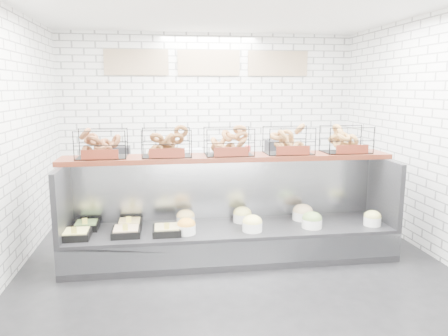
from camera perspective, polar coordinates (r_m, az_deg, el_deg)
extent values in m
plane|color=black|center=(5.29, 1.48, -12.76)|extent=(5.50, 5.50, 0.00)
cube|color=silver|center=(7.61, -1.98, 6.02)|extent=(5.00, 0.02, 3.00)
cube|color=silver|center=(5.87, 26.44, 3.62)|extent=(0.02, 5.50, 3.00)
cube|color=white|center=(4.95, 1.66, 21.08)|extent=(5.00, 5.50, 0.02)
cube|color=tan|center=(7.53, -11.37, 13.39)|extent=(1.05, 0.03, 0.42)
cube|color=tan|center=(7.57, -2.01, 13.57)|extent=(1.05, 0.03, 0.42)
cube|color=tan|center=(7.80, 7.04, 13.41)|extent=(1.05, 0.03, 0.42)
cube|color=black|center=(5.49, 0.96, -9.63)|extent=(4.00, 0.90, 0.40)
cube|color=#93969B|center=(5.09, 1.76, -11.08)|extent=(4.00, 0.03, 0.28)
cube|color=#93969B|center=(5.71, 0.32, -2.56)|extent=(4.00, 0.08, 0.80)
cube|color=black|center=(5.38, -20.29, -4.06)|extent=(0.06, 0.90, 0.80)
cube|color=black|center=(5.95, 20.06, -2.67)|extent=(0.06, 0.90, 0.80)
cube|color=black|center=(5.28, -18.74, -8.27)|extent=(0.31, 0.31, 0.08)
cube|color=#F8EF7E|center=(5.27, -18.76, -7.91)|extent=(0.27, 0.27, 0.04)
cube|color=#F2E454|center=(5.15, -19.01, -7.71)|extent=(0.06, 0.01, 0.08)
cube|color=black|center=(5.57, -17.51, -7.25)|extent=(0.28, 0.28, 0.08)
cube|color=#72994E|center=(5.56, -17.53, -6.91)|extent=(0.24, 0.24, 0.04)
cube|color=#F2E454|center=(5.45, -17.73, -6.66)|extent=(0.06, 0.01, 0.08)
cube|color=black|center=(5.23, -12.64, -8.17)|extent=(0.32, 0.32, 0.08)
cube|color=#DAB586|center=(5.22, -12.66, -7.80)|extent=(0.28, 0.28, 0.04)
cube|color=#F2E454|center=(5.09, -12.78, -7.61)|extent=(0.06, 0.01, 0.08)
cube|color=black|center=(5.50, -12.22, -7.20)|extent=(0.29, 0.29, 0.08)
cube|color=#EED279|center=(5.49, -12.23, -6.86)|extent=(0.25, 0.25, 0.04)
cube|color=#F2E454|center=(5.38, -12.33, -6.62)|extent=(0.06, 0.01, 0.08)
cube|color=black|center=(5.19, -7.48, -8.12)|extent=(0.33, 0.33, 0.08)
cube|color=tan|center=(5.18, -7.49, -7.75)|extent=(0.28, 0.28, 0.04)
cube|color=#F2E454|center=(5.06, -7.48, -7.56)|extent=(0.06, 0.01, 0.08)
cylinder|color=white|center=(5.17, -4.94, -7.97)|extent=(0.22, 0.22, 0.11)
ellipsoid|color=gold|center=(5.15, -4.95, -7.34)|extent=(0.22, 0.22, 0.15)
cylinder|color=white|center=(5.50, -5.03, -6.83)|extent=(0.23, 0.23, 0.11)
ellipsoid|color=#DBBC70|center=(5.49, -5.04, -6.23)|extent=(0.23, 0.23, 0.16)
cylinder|color=white|center=(5.26, 3.71, -7.63)|extent=(0.24, 0.24, 0.11)
ellipsoid|color=#F8EA7E|center=(5.24, 3.72, -7.01)|extent=(0.24, 0.24, 0.16)
cylinder|color=white|center=(5.61, 2.41, -6.48)|extent=(0.24, 0.24, 0.11)
ellipsoid|color=#F1EB7B|center=(5.59, 2.41, -5.89)|extent=(0.23, 0.23, 0.16)
cylinder|color=white|center=(5.48, 11.40, -7.08)|extent=(0.25, 0.25, 0.11)
ellipsoid|color=#6F9149|center=(5.46, 11.42, -6.48)|extent=(0.24, 0.24, 0.17)
cylinder|color=white|center=(5.78, 10.24, -6.11)|extent=(0.26, 0.26, 0.11)
ellipsoid|color=tan|center=(5.77, 10.26, -5.54)|extent=(0.26, 0.26, 0.18)
cylinder|color=white|center=(5.77, 18.79, -6.56)|extent=(0.21, 0.21, 0.11)
ellipsoid|color=#CDCC69|center=(5.75, 18.83, -5.99)|extent=(0.21, 0.21, 0.15)
cube|color=#471A0F|center=(5.45, 0.62, 1.40)|extent=(4.10, 0.50, 0.06)
cube|color=black|center=(5.40, -15.69, 3.08)|extent=(0.60, 0.38, 0.34)
cube|color=#581D10|center=(5.21, -15.92, 1.71)|extent=(0.42, 0.02, 0.11)
cube|color=black|center=(5.35, -7.52, 3.32)|extent=(0.60, 0.38, 0.34)
cube|color=#581D10|center=(5.17, -7.46, 1.95)|extent=(0.42, 0.02, 0.11)
cube|color=black|center=(5.42, 0.62, 3.49)|extent=(0.60, 0.38, 0.34)
cube|color=#581D10|center=(5.23, 0.96, 2.14)|extent=(0.42, 0.02, 0.11)
cube|color=black|center=(5.59, 8.43, 3.59)|extent=(0.60, 0.38, 0.34)
cube|color=#581D10|center=(5.41, 9.01, 2.28)|extent=(0.42, 0.02, 0.11)
cube|color=black|center=(5.85, 15.65, 3.62)|extent=(0.60, 0.38, 0.34)
cube|color=#581D10|center=(5.68, 16.42, 2.37)|extent=(0.42, 0.02, 0.11)
cube|color=#93969B|center=(7.45, -1.66, -2.24)|extent=(4.00, 0.60, 0.90)
cube|color=black|center=(7.34, -13.74, 1.80)|extent=(0.40, 0.30, 0.24)
cube|color=silver|center=(7.35, -4.18, 1.84)|extent=(0.35, 0.28, 0.18)
cylinder|color=red|center=(7.44, 3.13, 2.11)|extent=(0.09, 0.09, 0.22)
cube|color=black|center=(7.49, 6.67, 2.42)|extent=(0.30, 0.30, 0.30)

